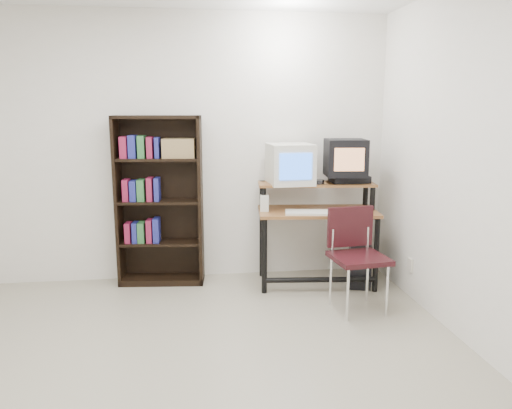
{
  "coord_description": "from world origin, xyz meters",
  "views": [
    {
      "loc": [
        0.03,
        -2.94,
        1.7
      ],
      "look_at": [
        0.57,
        1.1,
        0.9
      ],
      "focal_mm": 35.0,
      "sensor_mm": 36.0,
      "label": 1
    }
  ],
  "objects": [
    {
      "name": "floor",
      "position": [
        0.0,
        0.0,
        -0.01
      ],
      "size": [
        4.0,
        4.0,
        0.01
      ],
      "primitive_type": "cube",
      "color": "#ADA68F",
      "rests_on": "ground"
    },
    {
      "name": "back_wall",
      "position": [
        0.0,
        2.0,
        1.3
      ],
      "size": [
        4.0,
        0.01,
        2.6
      ],
      "primitive_type": "cube",
      "color": "white",
      "rests_on": "floor"
    },
    {
      "name": "front_wall",
      "position": [
        0.0,
        -2.0,
        1.3
      ],
      "size": [
        4.0,
        0.01,
        2.6
      ],
      "primitive_type": "cube",
      "color": "white",
      "rests_on": "floor"
    },
    {
      "name": "right_wall",
      "position": [
        2.0,
        0.0,
        1.3
      ],
      "size": [
        0.01,
        4.0,
        2.6
      ],
      "primitive_type": "cube",
      "color": "white",
      "rests_on": "floor"
    },
    {
      "name": "computer_desk",
      "position": [
        1.24,
        1.62,
        0.68
      ],
      "size": [
        1.17,
        0.67,
        0.98
      ],
      "rotation": [
        0.0,
        0.0,
        -0.1
      ],
      "color": "brown",
      "rests_on": "floor"
    },
    {
      "name": "crt_monitor",
      "position": [
        0.99,
        1.73,
        1.16
      ],
      "size": [
        0.43,
        0.44,
        0.39
      ],
      "rotation": [
        0.0,
        0.0,
        0.05
      ],
      "color": "silver",
      "rests_on": "computer_desk"
    },
    {
      "name": "vcr",
      "position": [
        1.57,
        1.7,
        1.01
      ],
      "size": [
        0.36,
        0.27,
        0.08
      ],
      "primitive_type": "cube",
      "rotation": [
        0.0,
        0.0,
        -0.02
      ],
      "color": "black",
      "rests_on": "computer_desk"
    },
    {
      "name": "crt_tv",
      "position": [
        1.51,
        1.66,
        1.23
      ],
      "size": [
        0.41,
        0.41,
        0.35
      ],
      "rotation": [
        0.0,
        0.0,
        -0.11
      ],
      "color": "black",
      "rests_on": "vcr"
    },
    {
      "name": "cd_spindle",
      "position": [
        1.24,
        1.64,
        0.99
      ],
      "size": [
        0.15,
        0.15,
        0.05
      ],
      "primitive_type": "cylinder",
      "rotation": [
        0.0,
        0.0,
        -0.32
      ],
      "color": "#26262B",
      "rests_on": "computer_desk"
    },
    {
      "name": "keyboard",
      "position": [
        1.13,
        1.45,
        0.74
      ],
      "size": [
        0.5,
        0.29,
        0.03
      ],
      "primitive_type": "cube",
      "rotation": [
        0.0,
        0.0,
        -0.19
      ],
      "color": "silver",
      "rests_on": "computer_desk"
    },
    {
      "name": "mousepad",
      "position": [
        1.52,
        1.46,
        0.72
      ],
      "size": [
        0.23,
        0.19,
        0.01
      ],
      "primitive_type": "cube",
      "rotation": [
        0.0,
        0.0,
        0.05
      ],
      "color": "black",
      "rests_on": "computer_desk"
    },
    {
      "name": "mouse",
      "position": [
        1.51,
        1.46,
        0.74
      ],
      "size": [
        0.11,
        0.08,
        0.03
      ],
      "primitive_type": "cube",
      "rotation": [
        0.0,
        0.0,
        -0.23
      ],
      "color": "white",
      "rests_on": "mousepad"
    },
    {
      "name": "desk_speaker",
      "position": [
        0.73,
        1.62,
        0.8
      ],
      "size": [
        0.09,
        0.09,
        0.17
      ],
      "primitive_type": "cube",
      "rotation": [
        0.0,
        0.0,
        -0.18
      ],
      "color": "silver",
      "rests_on": "computer_desk"
    },
    {
      "name": "pc_tower",
      "position": [
        1.66,
        1.56,
        0.21
      ],
      "size": [
        0.32,
        0.49,
        0.42
      ],
      "primitive_type": "cube",
      "rotation": [
        0.0,
        0.0,
        -0.29
      ],
      "color": "black",
      "rests_on": "floor"
    },
    {
      "name": "school_chair",
      "position": [
        1.41,
        0.97,
        0.53
      ],
      "size": [
        0.48,
        0.48,
        0.86
      ],
      "rotation": [
        0.0,
        0.0,
        0.12
      ],
      "color": "black",
      "rests_on": "floor"
    },
    {
      "name": "bookshelf",
      "position": [
        -0.26,
        1.85,
        0.84
      ],
      "size": [
        0.84,
        0.35,
        1.63
      ],
      "rotation": [
        0.0,
        0.0,
        -0.1
      ],
      "color": "black",
      "rests_on": "floor"
    },
    {
      "name": "wall_outlet",
      "position": [
        1.99,
        1.15,
        0.3
      ],
      "size": [
        0.02,
        0.08,
        0.12
      ],
      "primitive_type": "cube",
      "color": "beige",
      "rests_on": "right_wall"
    }
  ]
}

